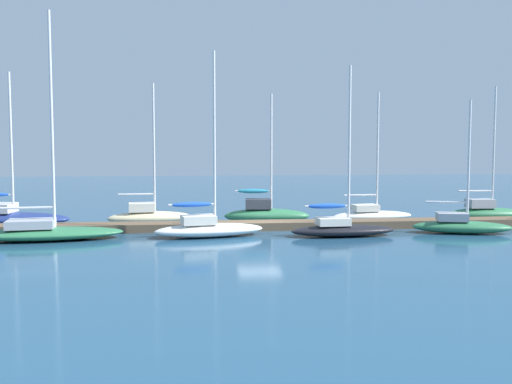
{
  "coord_description": "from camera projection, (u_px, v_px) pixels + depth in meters",
  "views": [
    {
      "loc": [
        -3.76,
        -32.98,
        4.83
      ],
      "look_at": [
        0.0,
        2.0,
        2.0
      ],
      "focal_mm": 40.78,
      "sensor_mm": 36.0,
      "label": 1
    }
  ],
  "objects": [
    {
      "name": "ground_plane",
      "position": [
        260.0,
        229.0,
        33.48
      ],
      "size": [
        120.0,
        120.0,
        0.0
      ],
      "primitive_type": "plane",
      "color": "navy"
    },
    {
      "name": "dock_pier",
      "position": [
        260.0,
        225.0,
        33.46
      ],
      "size": [
        32.37,
        1.62,
        0.46
      ],
      "primitive_type": "cube",
      "color": "brown",
      "rests_on": "ground_plane"
    },
    {
      "name": "sailboat_0",
      "position": [
        6.0,
        217.0,
        34.74
      ],
      "size": [
        7.62,
        3.12,
        9.14
      ],
      "rotation": [
        0.0,
        0.0,
        -0.09
      ],
      "color": "navy",
      "rests_on": "ground_plane"
    },
    {
      "name": "sailboat_1",
      "position": [
        45.0,
        231.0,
        29.63
      ],
      "size": [
        7.83,
        3.23,
        11.55
      ],
      "rotation": [
        0.0,
        0.0,
        0.11
      ],
      "color": "#2D7047",
      "rests_on": "ground_plane"
    },
    {
      "name": "sailboat_2",
      "position": [
        150.0,
        215.0,
        35.44
      ],
      "size": [
        5.32,
        2.23,
        8.56
      ],
      "rotation": [
        0.0,
        0.0,
        0.11
      ],
      "color": "beige",
      "rests_on": "ground_plane"
    },
    {
      "name": "sailboat_3",
      "position": [
        208.0,
        227.0,
        30.72
      ],
      "size": [
        6.07,
        2.91,
        9.73
      ],
      "rotation": [
        0.0,
        0.0,
        0.17
      ],
      "color": "white",
      "rests_on": "ground_plane"
    },
    {
      "name": "sailboat_4",
      "position": [
        266.0,
        213.0,
        35.92
      ],
      "size": [
        5.39,
        2.04,
        7.97
      ],
      "rotation": [
        0.0,
        0.0,
        -0.1
      ],
      "color": "#2D7047",
      "rests_on": "ground_plane"
    },
    {
      "name": "sailboat_5",
      "position": [
        342.0,
        227.0,
        30.87
      ],
      "size": [
        5.73,
        1.94,
        9.0
      ],
      "rotation": [
        0.0,
        0.0,
        0.05
      ],
      "color": "black",
      "rests_on": "ground_plane"
    },
    {
      "name": "sailboat_6",
      "position": [
        372.0,
        214.0,
        37.19
      ],
      "size": [
        5.41,
        2.19,
        8.19
      ],
      "rotation": [
        0.0,
        0.0,
        0.09
      ],
      "color": "white",
      "rests_on": "ground_plane"
    },
    {
      "name": "sailboat_7",
      "position": [
        461.0,
        225.0,
        31.91
      ],
      "size": [
        5.56,
        2.8,
        7.29
      ],
      "rotation": [
        0.0,
        0.0,
        -0.24
      ],
      "color": "#2D7047",
      "rests_on": "ground_plane"
    },
    {
      "name": "sailboat_8",
      "position": [
        487.0,
        212.0,
        37.1
      ],
      "size": [
        5.37,
        1.67,
        8.55
      ],
      "rotation": [
        0.0,
        0.0,
        -0.01
      ],
      "color": "#2D7047",
      "rests_on": "ground_plane"
    }
  ]
}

